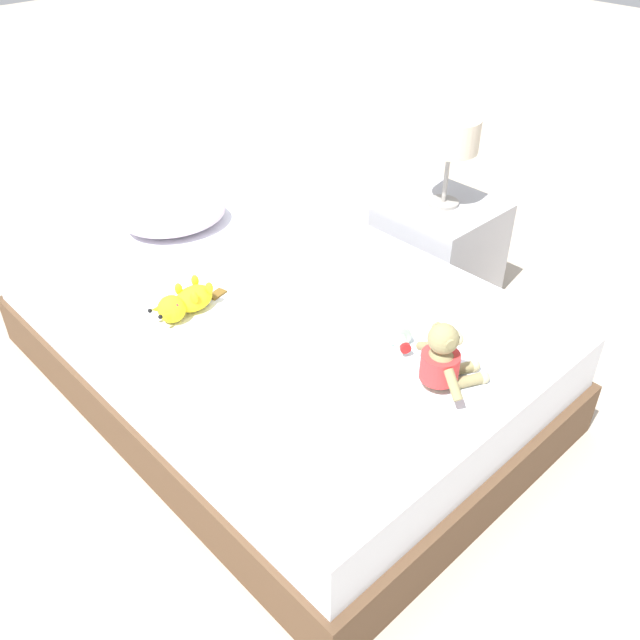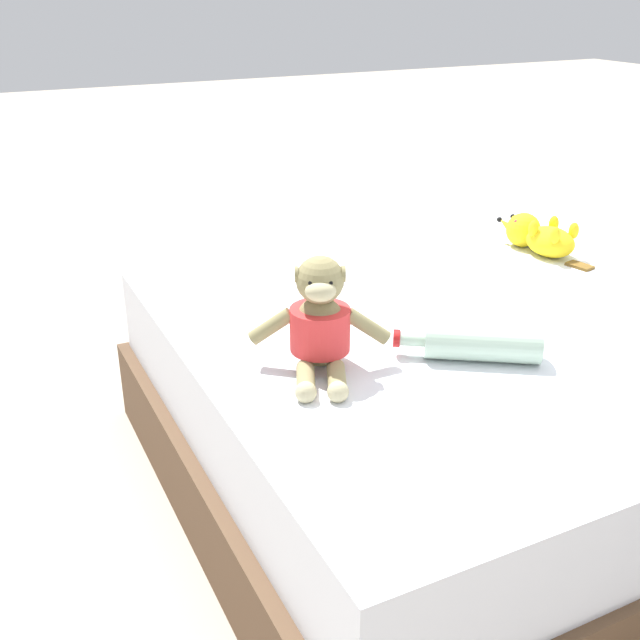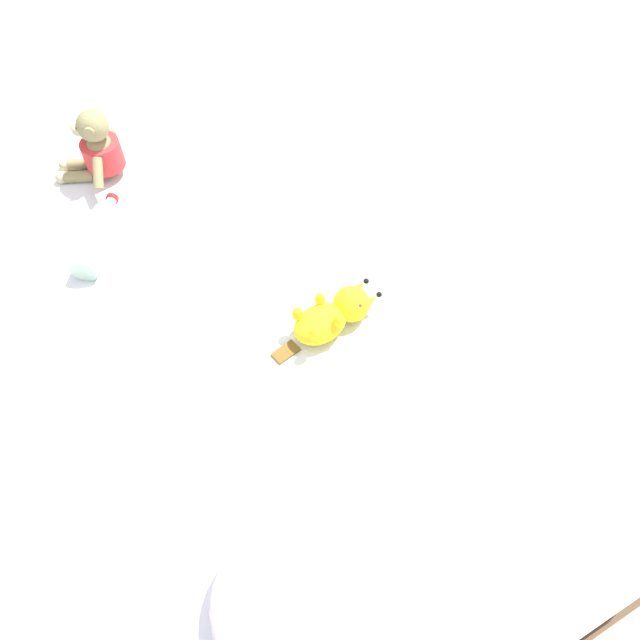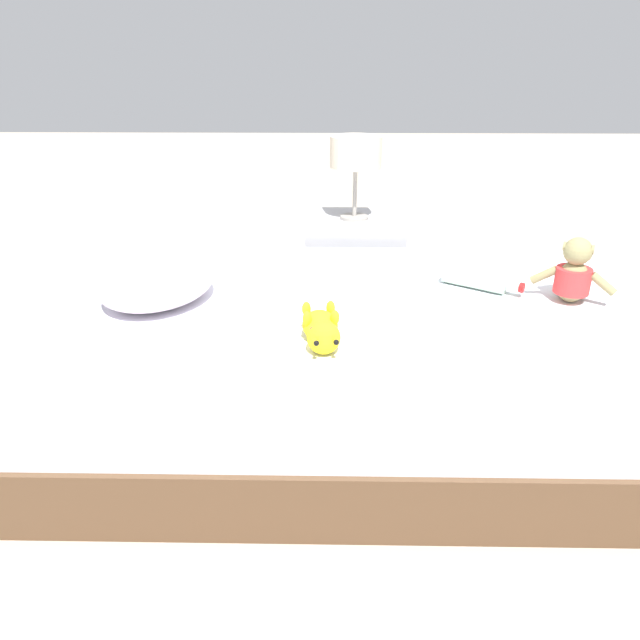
# 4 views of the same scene
# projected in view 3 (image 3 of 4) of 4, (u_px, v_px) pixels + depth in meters

# --- Properties ---
(ground_plane) EXTENTS (16.00, 16.00, 0.00)m
(ground_plane) POSITION_uv_depth(u_px,v_px,m) (232.00, 412.00, 1.97)
(ground_plane) COLOR #B7A893
(bed) EXTENTS (1.36, 2.08, 0.44)m
(bed) POSITION_uv_depth(u_px,v_px,m) (224.00, 380.00, 1.79)
(bed) COLOR brown
(bed) RESTS_ON ground_plane
(pillow) EXTENTS (0.53, 0.47, 0.12)m
(pillow) POSITION_uv_depth(u_px,v_px,m) (325.00, 593.00, 1.20)
(pillow) COLOR silver
(pillow) RESTS_ON bed
(plush_monkey) EXTENTS (0.25, 0.27, 0.24)m
(plush_monkey) POSITION_uv_depth(u_px,v_px,m) (98.00, 150.00, 1.90)
(plush_monkey) COLOR #8E8456
(plush_monkey) RESTS_ON bed
(plush_yellow_creature) EXTENTS (0.33, 0.13, 0.10)m
(plush_yellow_creature) POSITION_uv_depth(u_px,v_px,m) (333.00, 315.00, 1.60)
(plush_yellow_creature) COLOR yellow
(plush_yellow_creature) RESTS_ON bed
(glass_bottle) EXTENTS (0.21, 0.28, 0.08)m
(glass_bottle) POSITION_uv_depth(u_px,v_px,m) (96.00, 240.00, 1.76)
(glass_bottle) COLOR #B2D1B7
(glass_bottle) RESTS_ON bed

